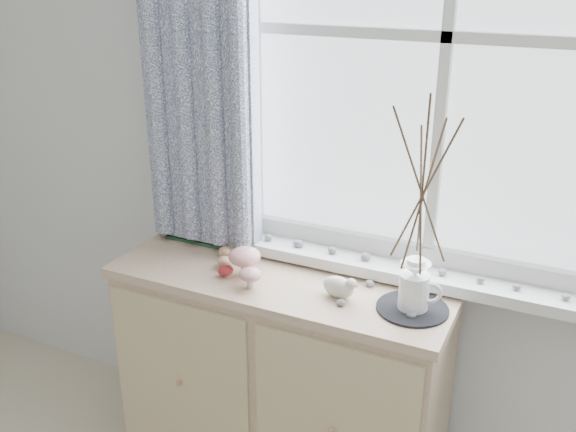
% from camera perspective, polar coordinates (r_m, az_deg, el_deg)
% --- Properties ---
extents(sideboard, '(1.20, 0.45, 0.85)m').
position_cam_1_polar(sideboard, '(2.44, -0.62, -14.24)').
color(sideboard, tan).
rests_on(sideboard, ground).
extents(botanical_book, '(0.29, 0.13, 0.21)m').
position_cam_1_polar(botanical_book, '(2.46, -8.35, -0.15)').
color(botanical_book, '#1C3B22').
rests_on(botanical_book, sideboard).
extents(toadstool_cluster, '(0.15, 0.16, 0.10)m').
position_cam_1_polar(toadstool_cluster, '(2.18, -3.74, -4.07)').
color(toadstool_cluster, beige).
rests_on(toadstool_cluster, sideboard).
extents(wooden_eggs, '(0.13, 0.17, 0.06)m').
position_cam_1_polar(wooden_eggs, '(2.28, -5.63, -3.98)').
color(wooden_eggs, tan).
rests_on(wooden_eggs, sideboard).
extents(songbird_figurine, '(0.16, 0.10, 0.08)m').
position_cam_1_polar(songbird_figurine, '(2.08, 4.52, -6.20)').
color(songbird_figurine, silver).
rests_on(songbird_figurine, sideboard).
extents(crocheted_doily, '(0.23, 0.23, 0.01)m').
position_cam_1_polar(crocheted_doily, '(2.06, 10.99, -8.07)').
color(crocheted_doily, black).
rests_on(crocheted_doily, sideboard).
extents(twig_pitcher, '(0.32, 0.32, 0.71)m').
position_cam_1_polar(twig_pitcher, '(1.89, 11.87, 2.55)').
color(twig_pitcher, white).
rests_on(twig_pitcher, crocheted_doily).
extents(sideboard_pebbles, '(0.33, 0.23, 0.02)m').
position_cam_1_polar(sideboard_pebbles, '(2.11, 7.51, -6.76)').
color(sideboard_pebbles, gray).
rests_on(sideboard_pebbles, sideboard).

